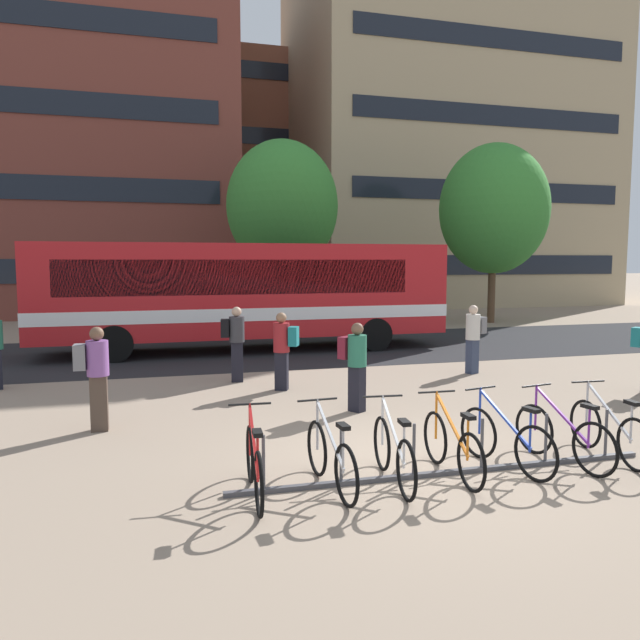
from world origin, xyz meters
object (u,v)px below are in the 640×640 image
Objects in this scene: city_bus at (248,292)px; parked_bicycle_red_0 at (254,465)px; parked_bicycle_orange_3 at (452,447)px; parked_bicycle_blue_4 at (506,440)px; commuter_teal_pack_6 at (283,346)px; parked_bicycle_silver_1 at (331,458)px; parked_bicycle_silver_6 at (609,431)px; commuter_grey_pack_4 at (96,371)px; commuter_grey_pack_3 at (474,334)px; parked_bicycle_purple_5 at (563,436)px; parked_bicycle_white_2 at (393,453)px; commuter_maroon_pack_0 at (355,360)px; commuter_black_pack_2 at (235,338)px; street_tree_0 at (282,206)px; street_tree_1 at (494,209)px.

city_bus reaches higher than parked_bicycle_red_0.
parked_bicycle_blue_4 is (0.80, 0.06, 0.00)m from parked_bicycle_orange_3.
city_bus reaches higher than commuter_teal_pack_6.
parked_bicycle_silver_1 is (-0.76, -11.33, -1.39)m from city_bus.
parked_bicycle_silver_6 is (4.91, 0.05, 0.00)m from parked_bicycle_red_0.
parked_bicycle_red_0 is at bearing -98.79° from city_bus.
parked_bicycle_blue_4 is 6.26m from commuter_grey_pack_4.
parked_bicycle_purple_5 is at bearing 49.55° from commuter_grey_pack_3.
city_bus is 7.10× the size of parked_bicycle_blue_4.
parked_bicycle_red_0 is 1.01× the size of parked_bicycle_purple_5.
commuter_grey_pack_4 reaches higher than parked_bicycle_white_2.
commuter_maroon_pack_0 is (0.74, -7.85, -0.85)m from city_bus.
parked_bicycle_purple_5 is 1.03× the size of commuter_grey_pack_3.
parked_bicycle_white_2 is (0.02, -11.36, -1.39)m from city_bus.
street_tree_0 is (3.57, 11.67, 4.01)m from commuter_black_pack_2.
parked_bicycle_orange_3 is at bearing 94.38° from parked_bicycle_silver_6.
parked_bicycle_purple_5 is 1.02× the size of commuter_grey_pack_4.
commuter_grey_pack_3 is (2.20, 6.18, 0.57)m from parked_bicycle_purple_5.
parked_bicycle_white_2 is at bearing 95.06° from parked_bicycle_silver_6.
commuter_teal_pack_6 reaches higher than commuter_maroon_pack_0.
parked_bicycle_blue_4 is at bearing -91.52° from parked_bicycle_silver_1.
parked_bicycle_silver_1 and parked_bicycle_orange_3 have the same top height.
street_tree_1 is at bearing 24.46° from city_bus.
commuter_maroon_pack_0 reaches higher than parked_bicycle_orange_3.
parked_bicycle_blue_4 is (2.40, 0.08, 0.00)m from parked_bicycle_silver_1.
street_tree_0 reaches higher than parked_bicycle_white_2.
parked_bicycle_white_2 is at bearing -90.27° from city_bus.
commuter_grey_pack_4 is (-5.29, 3.30, 0.59)m from parked_bicycle_blue_4.
street_tree_1 is at bearing -38.25° from parked_bicycle_purple_5.
city_bus is 8.79m from commuter_grey_pack_4.
commuter_teal_pack_6 reaches higher than parked_bicycle_red_0.
parked_bicycle_silver_1 is 19.24m from street_tree_0.
street_tree_0 reaches higher than parked_bicycle_orange_3.
street_tree_1 is at bearing -111.08° from commuter_teal_pack_6.
city_bus is 11.43m from parked_bicycle_orange_3.
street_tree_0 is (-0.66, 18.33, 4.61)m from parked_bicycle_silver_6.
commuter_grey_pack_4 is (-1.98, 3.38, 0.59)m from parked_bicycle_red_0.
commuter_maroon_pack_0 is 0.97× the size of commuter_grey_pack_3.
parked_bicycle_silver_6 is at bearing -97.59° from parked_bicycle_purple_5.
parked_bicycle_red_0 is 1.07× the size of commuter_maroon_pack_0.
parked_bicycle_white_2 is at bearing 117.09° from commuter_teal_pack_6.
parked_bicycle_blue_4 is at bearing -82.11° from city_bus.
city_bus is at bearing -7.18° from parked_bicycle_silver_1.
parked_bicycle_silver_6 is at bearing -82.84° from parked_bicycle_white_2.
parked_bicycle_orange_3 is at bearing 37.38° from commuter_grey_pack_3.
parked_bicycle_blue_4 is at bearing -16.83° from commuter_maroon_pack_0.
commuter_grey_pack_3 is (4.67, -5.13, -0.83)m from city_bus.
street_tree_1 is (12.29, 16.67, 4.55)m from parked_bicycle_silver_1.
parked_bicycle_purple_5 is 0.77m from parked_bicycle_silver_6.
commuter_maroon_pack_0 is 3.67m from commuter_black_pack_2.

